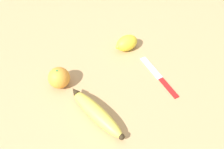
# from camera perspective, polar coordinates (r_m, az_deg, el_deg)

# --- Properties ---
(ground_plane) EXTENTS (3.00, 3.00, 0.00)m
(ground_plane) POSITION_cam_1_polar(r_m,az_deg,el_deg) (0.74, 1.39, -0.15)
(ground_plane) COLOR tan
(banana) EXTENTS (0.08, 0.22, 0.04)m
(banana) POSITION_cam_1_polar(r_m,az_deg,el_deg) (0.63, -4.19, -9.87)
(banana) COLOR #DBCC4C
(banana) RESTS_ON ground_plane
(orange) EXTENTS (0.07, 0.07, 0.07)m
(orange) POSITION_cam_1_polar(r_m,az_deg,el_deg) (0.71, -13.65, -0.83)
(orange) COLOR orange
(orange) RESTS_ON ground_plane
(lemon) EXTENTS (0.09, 0.06, 0.06)m
(lemon) POSITION_cam_1_polar(r_m,az_deg,el_deg) (0.81, 3.87, 8.20)
(lemon) COLOR yellow
(lemon) RESTS_ON ground_plane
(paring_knife) EXTENTS (0.04, 0.20, 0.01)m
(paring_knife) POSITION_cam_1_polar(r_m,az_deg,el_deg) (0.75, 12.38, -0.74)
(paring_knife) COLOR silver
(paring_knife) RESTS_ON ground_plane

